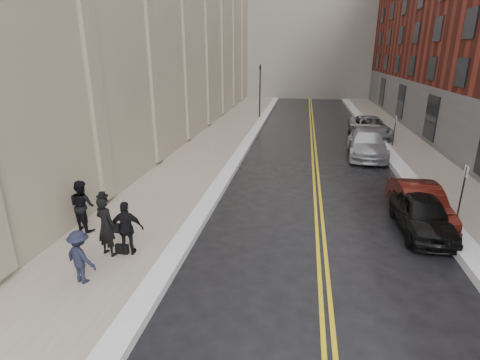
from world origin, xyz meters
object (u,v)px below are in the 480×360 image
(pedestrian_b, at_px, (80,257))
(pedestrian_c, at_px, (127,228))
(car_silver_near, at_px, (367,143))
(car_silver_far, at_px, (370,127))
(pedestrian_a, at_px, (82,205))
(car_black, at_px, (422,214))
(car_maroon, at_px, (419,203))
(pedestrian_main, at_px, (106,226))

(pedestrian_b, distance_m, pedestrian_c, 1.76)
(car_silver_near, bearing_deg, pedestrian_c, -119.67)
(car_silver_far, relative_size, pedestrian_a, 2.99)
(car_black, xyz_separation_m, car_maroon, (0.17, 1.04, 0.01))
(car_black, height_order, pedestrian_main, pedestrian_main)
(car_silver_near, distance_m, pedestrian_b, 18.84)
(pedestrian_main, bearing_deg, pedestrian_b, 110.72)
(car_maroon, distance_m, pedestrian_a, 12.73)
(car_silver_near, bearing_deg, pedestrian_a, -128.66)
(car_maroon, bearing_deg, car_silver_far, 85.44)
(car_silver_far, distance_m, pedestrian_c, 22.72)
(car_silver_far, xyz_separation_m, pedestrian_b, (-11.04, -21.84, 0.15))
(pedestrian_b, bearing_deg, pedestrian_c, -90.64)
(car_silver_near, relative_size, pedestrian_a, 2.96)
(car_maroon, xyz_separation_m, pedestrian_b, (-10.55, -6.25, 0.22))
(pedestrian_main, bearing_deg, car_black, -141.01)
(car_maroon, distance_m, pedestrian_main, 11.59)
(pedestrian_a, xyz_separation_m, pedestrian_b, (1.77, -3.04, -0.16))
(car_silver_far, bearing_deg, pedestrian_c, -119.61)
(pedestrian_main, distance_m, pedestrian_c, 0.65)
(car_silver_far, bearing_deg, car_silver_near, -102.46)
(car_silver_far, relative_size, pedestrian_main, 2.83)
(car_silver_far, xyz_separation_m, pedestrian_c, (-10.44, -20.18, 0.26))
(car_maroon, relative_size, pedestrian_main, 2.18)
(car_silver_near, xyz_separation_m, pedestrian_c, (-9.39, -14.32, 0.24))
(car_maroon, bearing_deg, pedestrian_b, -152.08)
(car_maroon, relative_size, pedestrian_c, 2.42)
(car_silver_far, height_order, pedestrian_c, pedestrian_c)
(pedestrian_c, bearing_deg, pedestrian_a, -38.55)
(car_maroon, height_order, pedestrian_a, pedestrian_a)
(pedestrian_a, distance_m, pedestrian_c, 2.74)
(car_silver_near, relative_size, pedestrian_main, 2.80)
(car_black, relative_size, pedestrian_main, 2.07)
(car_silver_near, relative_size, pedestrian_b, 3.57)
(car_silver_far, distance_m, pedestrian_main, 23.13)
(car_black, height_order, pedestrian_b, pedestrian_b)
(car_silver_far, bearing_deg, pedestrian_a, -126.51)
(car_black, distance_m, pedestrian_c, 10.41)
(car_silver_far, bearing_deg, car_maroon, -94.07)
(car_black, distance_m, pedestrian_a, 12.34)
(pedestrian_main, bearing_deg, car_maroon, -136.43)
(car_black, relative_size, pedestrian_a, 2.19)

